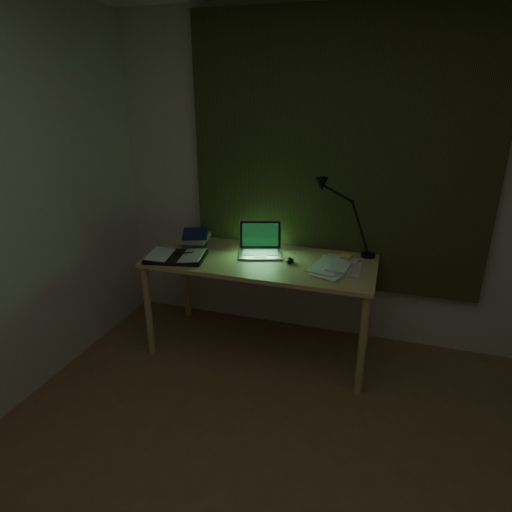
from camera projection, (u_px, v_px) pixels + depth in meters
The scene contains 11 objects.
wall_back at pixel (336, 184), 3.21m from camera, with size 3.50×0.00×2.50m, color beige.
curtain at pixel (337, 157), 3.10m from camera, with size 2.20×0.06×2.00m, color #292E17.
desk at pixel (261, 305), 3.26m from camera, with size 1.65×0.72×0.75m, color tan, non-canonical shape.
laptop at pixel (260, 241), 3.15m from camera, with size 0.32×0.36×0.23m, color #B3B3B8, non-canonical shape.
open_textbook at pixel (176, 256), 3.13m from camera, with size 0.42×0.30×0.04m, color silver, non-canonical shape.
book_stack at pixel (195, 237), 3.44m from camera, with size 0.21×0.25×0.10m, color silver, non-canonical shape.
loose_papers at pixel (332, 265), 2.98m from camera, with size 0.33×0.35×0.02m, color silver, non-canonical shape.
mouse at pixel (289, 261), 3.05m from camera, with size 0.06×0.09×0.03m, color black.
sticky_yellow at pixel (345, 256), 3.15m from camera, with size 0.08×0.08×0.02m, color #FAFF35.
sticky_pink at pixel (345, 258), 3.12m from camera, with size 0.08×0.08×0.02m, color pink.
desk_lamp at pixel (371, 220), 3.07m from camera, with size 0.38×0.29×0.57m, color black, non-canonical shape.
Camera 1 is at (0.40, -1.23, 1.88)m, focal length 30.00 mm.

